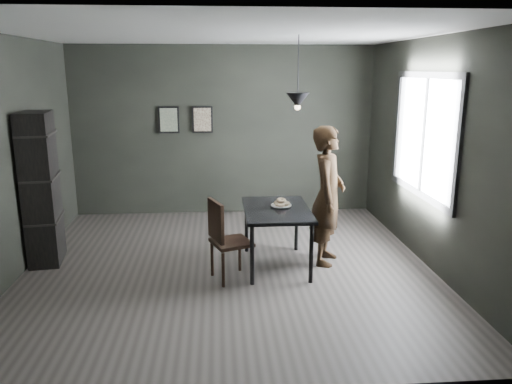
{
  "coord_description": "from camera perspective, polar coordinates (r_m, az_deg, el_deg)",
  "views": [
    {
      "loc": [
        -0.11,
        -5.85,
        2.42
      ],
      "look_at": [
        0.35,
        0.05,
        0.95
      ],
      "focal_mm": 35.0,
      "sensor_mm": 36.0,
      "label": 1
    }
  ],
  "objects": [
    {
      "name": "back_wall",
      "position": [
        8.41,
        -3.7,
        6.95
      ],
      "size": [
        5.0,
        0.1,
        2.8
      ],
      "primitive_type": "cube",
      "color": "black",
      "rests_on": "ground"
    },
    {
      "name": "window_assembly",
      "position": [
        6.63,
        18.63,
        6.12
      ],
      "size": [
        0.04,
        1.96,
        1.56
      ],
      "color": "white",
      "rests_on": "ground"
    },
    {
      "name": "donut_pile",
      "position": [
        6.21,
        2.91,
        -1.25
      ],
      "size": [
        0.2,
        0.21,
        0.09
      ],
      "rotation": [
        0.0,
        0.0,
        0.04
      ],
      "color": "beige",
      "rests_on": "white_plate"
    },
    {
      "name": "white_plate",
      "position": [
        6.22,
        2.9,
        -1.59
      ],
      "size": [
        0.23,
        0.23,
        0.01
      ],
      "primitive_type": "cylinder",
      "color": "white",
      "rests_on": "cafe_table"
    },
    {
      "name": "woman",
      "position": [
        6.29,
        8.2,
        -0.43
      ],
      "size": [
        0.61,
        0.74,
        1.75
      ],
      "primitive_type": "imported",
      "rotation": [
        0.0,
        0.0,
        1.23
      ],
      "color": "black",
      "rests_on": "ground"
    },
    {
      "name": "framed_print_right",
      "position": [
        8.36,
        -6.14,
        8.24
      ],
      "size": [
        0.34,
        0.04,
        0.44
      ],
      "color": "black",
      "rests_on": "ground"
    },
    {
      "name": "framed_print_left",
      "position": [
        8.39,
        -9.93,
        8.13
      ],
      "size": [
        0.34,
        0.04,
        0.44
      ],
      "color": "black",
      "rests_on": "ground"
    },
    {
      "name": "shelf_unit",
      "position": [
        6.78,
        -23.36,
        0.33
      ],
      "size": [
        0.44,
        0.68,
        1.91
      ],
      "primitive_type": "cube",
      "rotation": [
        0.0,
        0.0,
        0.14
      ],
      "color": "black",
      "rests_on": "ground"
    },
    {
      "name": "cafe_table",
      "position": [
        6.14,
        2.36,
        -2.59
      ],
      "size": [
        0.8,
        1.2,
        0.75
      ],
      "color": "black",
      "rests_on": "ground"
    },
    {
      "name": "ground",
      "position": [
        6.33,
        -3.16,
        -8.55
      ],
      "size": [
        5.0,
        5.0,
        0.0
      ],
      "primitive_type": "plane",
      "color": "#322E2B",
      "rests_on": "ground"
    },
    {
      "name": "wood_chair",
      "position": [
        5.78,
        -3.62,
        -4.95
      ],
      "size": [
        0.54,
        0.54,
        0.97
      ],
      "rotation": [
        0.0,
        0.0,
        0.36
      ],
      "color": "black",
      "rests_on": "ground"
    },
    {
      "name": "ceiling",
      "position": [
        5.86,
        -3.54,
        17.65
      ],
      "size": [
        5.0,
        5.0,
        0.02
      ],
      "color": "silver",
      "rests_on": "ground"
    },
    {
      "name": "pendant_lamp",
      "position": [
        6.04,
        4.78,
        10.4
      ],
      "size": [
        0.28,
        0.28,
        0.86
      ],
      "color": "black",
      "rests_on": "ground"
    }
  ]
}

